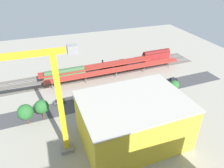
# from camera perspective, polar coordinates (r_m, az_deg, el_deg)

# --- Properties ---
(ground_plane) EXTENTS (175.64, 175.64, 0.00)m
(ground_plane) POSITION_cam_1_polar(r_m,az_deg,el_deg) (87.65, -1.58, -2.55)
(ground_plane) COLOR #9E998C
(ground_plane) RESTS_ON ground
(rail_bed) EXTENTS (110.17, 17.13, 0.01)m
(rail_bed) POSITION_cam_1_polar(r_m,az_deg,el_deg) (104.17, -4.95, 3.09)
(rail_bed) COLOR #665E54
(rail_bed) RESTS_ON ground
(street_asphalt) EXTENTS (110.02, 12.74, 0.01)m
(street_asphalt) POSITION_cam_1_polar(r_m,az_deg,el_deg) (84.68, -0.80, -3.86)
(street_asphalt) COLOR #424244
(street_asphalt) RESTS_ON ground
(track_rails) EXTENTS (109.72, 10.70, 0.12)m
(track_rails) POSITION_cam_1_polar(r_m,az_deg,el_deg) (104.09, -4.95, 3.18)
(track_rails) COLOR #9E9EA8
(track_rails) RESTS_ON ground
(platform_canopy_near) EXTENTS (66.58, 6.47, 4.34)m
(platform_canopy_near) POSITION_cam_1_polar(r_m,az_deg,el_deg) (97.64, 1.21, 3.95)
(platform_canopy_near) COLOR #B73328
(platform_canopy_near) RESTS_ON ground
(platform_canopy_far) EXTENTS (55.78, 7.08, 4.41)m
(platform_canopy_far) POSITION_cam_1_polar(r_m,az_deg,el_deg) (101.27, -4.01, 4.91)
(platform_canopy_far) COLOR #A82D23
(platform_canopy_far) RESTS_ON ground
(locomotive) EXTENTS (14.91, 3.22, 5.05)m
(locomotive) POSITION_cam_1_polar(r_m,az_deg,el_deg) (108.61, 0.39, 5.46)
(locomotive) COLOR black
(locomotive) RESTS_ON ground
(passenger_coach) EXTENTS (16.19, 3.64, 6.39)m
(passenger_coach) POSITION_cam_1_polar(r_m,az_deg,el_deg) (118.12, 12.05, 7.75)
(passenger_coach) COLOR black
(passenger_coach) RESTS_ON ground
(freight_coach_far) EXTENTS (19.06, 3.57, 5.87)m
(freight_coach_far) POSITION_cam_1_polar(r_m,az_deg,el_deg) (98.29, -12.82, 2.64)
(freight_coach_far) COLOR black
(freight_coach_far) RESTS_ON ground
(parked_car_0) EXTENTS (4.26, 1.97, 1.60)m
(parked_car_0) POSITION_cam_1_polar(r_m,az_deg,el_deg) (100.03, 16.33, 1.10)
(parked_car_0) COLOR black
(parked_car_0) RESTS_ON ground
(parked_car_1) EXTENTS (4.43, 1.91, 1.68)m
(parked_car_1) POSITION_cam_1_polar(r_m,az_deg,el_deg) (96.06, 12.63, 0.37)
(parked_car_1) COLOR black
(parked_car_1) RESTS_ON ground
(parked_car_2) EXTENTS (4.87, 2.16, 1.67)m
(parked_car_2) POSITION_cam_1_polar(r_m,az_deg,el_deg) (92.98, 8.95, -0.29)
(parked_car_2) COLOR black
(parked_car_2) RESTS_ON ground
(parked_car_3) EXTENTS (4.09, 1.80, 1.83)m
(parked_car_3) POSITION_cam_1_polar(r_m,az_deg,el_deg) (89.62, 4.25, -1.21)
(parked_car_3) COLOR black
(parked_car_3) RESTS_ON ground
(parked_car_4) EXTENTS (4.73, 2.16, 1.55)m
(parked_car_4) POSITION_cam_1_polar(r_m,az_deg,el_deg) (87.68, -0.09, -1.99)
(parked_car_4) COLOR black
(parked_car_4) RESTS_ON ground
(parked_car_5) EXTENTS (4.49, 2.11, 1.68)m
(parked_car_5) POSITION_cam_1_polar(r_m,az_deg,el_deg) (85.76, -4.45, -2.87)
(parked_car_5) COLOR black
(parked_car_5) RESTS_ON ground
(parked_car_6) EXTENTS (4.57, 1.96, 1.87)m
(parked_car_6) POSITION_cam_1_polar(r_m,az_deg,el_deg) (84.79, -9.29, -3.60)
(parked_car_6) COLOR black
(parked_car_6) RESTS_ON ground
(parked_car_7) EXTENTS (4.61, 2.08, 1.58)m
(parked_car_7) POSITION_cam_1_polar(r_m,az_deg,el_deg) (83.86, -14.34, -4.77)
(parked_car_7) COLOR black
(parked_car_7) RESTS_ON ground
(construction_building) EXTENTS (30.76, 22.88, 14.03)m
(construction_building) POSITION_cam_1_polar(r_m,az_deg,el_deg) (63.05, 5.74, -10.04)
(construction_building) COLOR yellow
(construction_building) RESTS_ON ground
(construction_roof_slab) EXTENTS (31.38, 23.50, 0.40)m
(construction_roof_slab) POSITION_cam_1_polar(r_m,az_deg,el_deg) (58.62, 6.10, -4.68)
(construction_roof_slab) COLOR #B7B2A8
(construction_roof_slab) RESTS_ON construction_building
(tower_crane) EXTENTS (28.58, 3.60, 31.86)m
(tower_crane) POSITION_cam_1_polar(r_m,az_deg,el_deg) (53.26, -17.26, -3.44)
(tower_crane) COLOR gray
(tower_crane) RESTS_ON ground
(box_truck_0) EXTENTS (8.83, 2.98, 3.37)m
(box_truck_0) POSITION_cam_1_polar(r_m,az_deg,el_deg) (78.08, 1.73, -5.75)
(box_truck_0) COLOR black
(box_truck_0) RESTS_ON ground
(box_truck_1) EXTENTS (10.00, 2.99, 3.51)m
(box_truck_1) POSITION_cam_1_polar(r_m,az_deg,el_deg) (80.28, 6.88, -4.79)
(box_truck_1) COLOR black
(box_truck_1) RESTS_ON ground
(street_tree_0) EXTENTS (4.04, 4.04, 6.72)m
(street_tree_0) POSITION_cam_1_polar(r_m,az_deg,el_deg) (82.39, 7.81, -1.39)
(street_tree_0) COLOR brown
(street_tree_0) RESTS_ON ground
(street_tree_1) EXTENTS (6.36, 6.36, 8.66)m
(street_tree_1) POSITION_cam_1_polar(r_m,az_deg,el_deg) (84.26, 11.92, -0.38)
(street_tree_1) COLOR brown
(street_tree_1) RESTS_ON ground
(street_tree_2) EXTENTS (4.89, 4.89, 7.55)m
(street_tree_2) POSITION_cam_1_polar(r_m,az_deg,el_deg) (75.35, -18.79, -5.95)
(street_tree_2) COLOR brown
(street_tree_2) RESTS_ON ground
(street_tree_3) EXTENTS (4.12, 4.12, 6.14)m
(street_tree_3) POSITION_cam_1_polar(r_m,az_deg,el_deg) (89.05, 16.72, -0.33)
(street_tree_3) COLOR brown
(street_tree_3) RESTS_ON ground
(street_tree_4) EXTENTS (5.27, 5.27, 7.76)m
(street_tree_4) POSITION_cam_1_polar(r_m,az_deg,el_deg) (74.74, -22.72, -7.13)
(street_tree_4) COLOR brown
(street_tree_4) RESTS_ON ground
(traffic_light) EXTENTS (0.50, 0.36, 7.05)m
(traffic_light) POSITION_cam_1_polar(r_m,az_deg,el_deg) (84.20, 10.63, -0.92)
(traffic_light) COLOR #333333
(traffic_light) RESTS_ON ground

